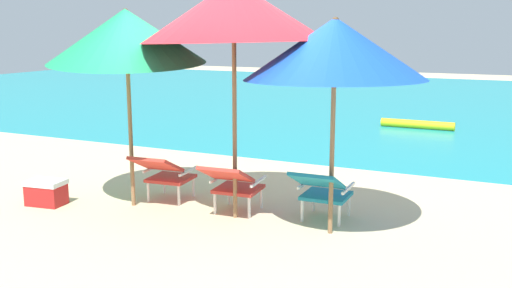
% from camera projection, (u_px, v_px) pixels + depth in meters
% --- Properties ---
extents(ground_plane, '(40.00, 40.00, 0.00)m').
position_uv_depth(ground_plane, '(333.00, 152.00, 10.41)').
color(ground_plane, beige).
extents(ocean_band, '(40.00, 18.00, 0.01)m').
position_uv_depth(ocean_band, '(413.00, 102.00, 17.44)').
color(ocean_band, teal).
rests_on(ocean_band, ground_plane).
extents(swim_buoy, '(1.60, 0.18, 0.18)m').
position_uv_depth(swim_buoy, '(417.00, 124.00, 12.81)').
color(swim_buoy, yellow).
rests_on(swim_buoy, ocean_band).
extents(lounge_chair_left, '(0.61, 0.92, 0.68)m').
position_uv_depth(lounge_chair_left, '(164.00, 172.00, 7.31)').
color(lounge_chair_left, red).
rests_on(lounge_chair_left, ground_plane).
extents(lounge_chair_center, '(0.60, 0.91, 0.68)m').
position_uv_depth(lounge_chair_center, '(233.00, 182.00, 6.82)').
color(lounge_chair_center, red).
rests_on(lounge_chair_center, ground_plane).
extents(lounge_chair_right, '(0.56, 0.88, 0.68)m').
position_uv_depth(lounge_chair_right, '(322.00, 189.00, 6.54)').
color(lounge_chair_right, teal).
rests_on(lounge_chair_right, ground_plane).
extents(beach_umbrella_left, '(2.59, 2.61, 2.49)m').
position_uv_depth(beach_umbrella_left, '(126.00, 36.00, 6.87)').
color(beach_umbrella_left, olive).
rests_on(beach_umbrella_left, ground_plane).
extents(beach_umbrella_center, '(2.61, 2.60, 2.73)m').
position_uv_depth(beach_umbrella_center, '(234.00, 12.00, 6.35)').
color(beach_umbrella_center, olive).
rests_on(beach_umbrella_center, ground_plane).
extents(beach_umbrella_right, '(2.70, 2.70, 2.33)m').
position_uv_depth(beach_umbrella_right, '(335.00, 49.00, 5.90)').
color(beach_umbrella_right, olive).
rests_on(beach_umbrella_right, ground_plane).
extents(cooler_box, '(0.51, 0.38, 0.32)m').
position_uv_depth(cooler_box, '(46.00, 192.00, 7.28)').
color(cooler_box, red).
rests_on(cooler_box, ground_plane).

